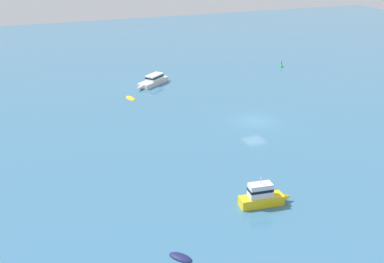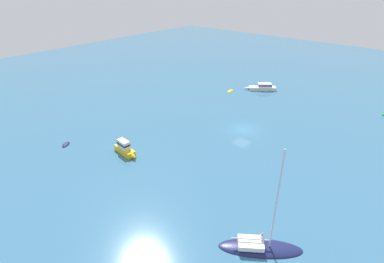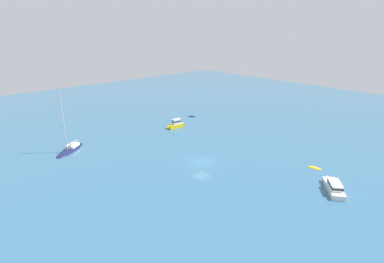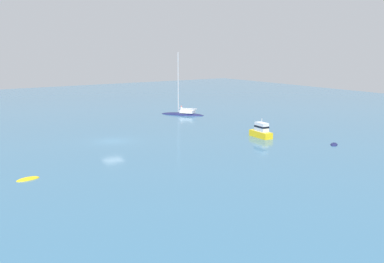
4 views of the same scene
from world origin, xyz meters
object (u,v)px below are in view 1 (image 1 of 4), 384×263
Objects in this scene: motor_cruiser at (153,81)px; tender at (181,258)px; powerboat at (263,196)px; skiff at (131,98)px; channel_buoy at (281,67)px.

tender is at bearing 37.13° from motor_cruiser.
powerboat is at bearing 78.62° from tender.
skiff is at bearing 134.24° from tender.
motor_cruiser is 41.58m from tender.
tender reaches higher than skiff.
tender is at bearing -19.63° from skiff.
channel_buoy is (-1.96, 23.21, -0.59)m from motor_cruiser.
skiff is at bearing 101.97° from powerboat.
skiff is at bearing -75.57° from channel_buoy.
channel_buoy is at bearing 104.76° from tender.
powerboat is 2.33× the size of tender.
tender is 0.85× the size of skiff.
powerboat is 31.10m from skiff.
powerboat reaches higher than tender.
motor_cruiser reaches higher than tender.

